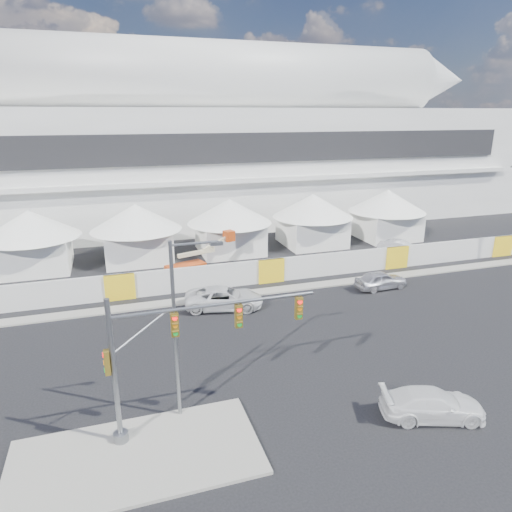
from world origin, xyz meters
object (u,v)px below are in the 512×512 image
object	(u,v)px
sedan_silver	(381,280)
streetlight_median	(180,319)
pickup_curb	(224,298)
pickup_near	(433,404)
lot_car_a	(401,248)
boom_lift	(193,265)
traffic_mast	(165,356)

from	to	relation	value
sedan_silver	streetlight_median	distance (m)	21.24
pickup_curb	pickup_near	world-z (taller)	pickup_curb
pickup_curb	streetlight_median	xyz separation A→B (m)	(-4.72, -11.32, 4.13)
lot_car_a	boom_lift	world-z (taller)	boom_lift
sedan_silver	pickup_curb	size ratio (longest dim) A/B	0.76
streetlight_median	lot_car_a	bearing A→B (deg)	37.02
sedan_silver	pickup_near	size ratio (longest dim) A/B	0.90
pickup_near	lot_car_a	world-z (taller)	lot_car_a
sedan_silver	streetlight_median	size ratio (longest dim) A/B	0.51
traffic_mast	boom_lift	bearing A→B (deg)	76.91
sedan_silver	lot_car_a	world-z (taller)	lot_car_a
streetlight_median	traffic_mast	bearing A→B (deg)	-127.53
sedan_silver	boom_lift	distance (m)	15.78
pickup_near	sedan_silver	bearing A→B (deg)	-6.38
sedan_silver	pickup_curb	world-z (taller)	pickup_curb
sedan_silver	pickup_near	distance (m)	16.28
pickup_curb	boom_lift	xyz separation A→B (m)	(-0.86, 7.74, 0.12)
streetlight_median	boom_lift	bearing A→B (deg)	78.57
pickup_near	traffic_mast	world-z (taller)	traffic_mast
lot_car_a	streetlight_median	bearing A→B (deg)	171.97
pickup_near	traffic_mast	distance (m)	12.33
traffic_mast	streetlight_median	bearing A→B (deg)	52.47
pickup_curb	lot_car_a	distance (m)	20.87
streetlight_median	boom_lift	world-z (taller)	streetlight_median
pickup_near	lot_car_a	bearing A→B (deg)	-13.62
pickup_curb	traffic_mast	size ratio (longest dim) A/B	0.62
pickup_near	lot_car_a	size ratio (longest dim) A/B	1.05
sedan_silver	boom_lift	world-z (taller)	boom_lift
traffic_mast	boom_lift	size ratio (longest dim) A/B	1.33
traffic_mast	sedan_silver	bearing A→B (deg)	33.78
pickup_near	traffic_mast	size ratio (longest dim) A/B	0.52
traffic_mast	pickup_near	bearing A→B (deg)	-12.25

